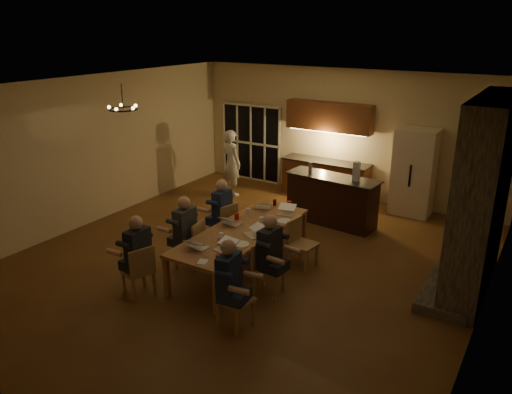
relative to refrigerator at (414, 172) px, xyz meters
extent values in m
plane|color=brown|center=(-1.90, -4.15, -1.00)|extent=(9.00, 9.00, 0.00)
cube|color=tan|center=(-1.90, 0.37, 0.60)|extent=(8.00, 0.04, 3.20)
cube|color=tan|center=(-5.92, -4.15, 0.60)|extent=(0.04, 9.00, 3.20)
cube|color=tan|center=(2.12, -4.15, 0.60)|extent=(0.04, 9.00, 3.20)
cube|color=white|center=(-1.90, -4.15, 2.22)|extent=(8.00, 9.00, 0.04)
cube|color=black|center=(-4.60, 0.32, 0.05)|extent=(1.86, 0.08, 2.10)
cube|color=#75685C|center=(1.80, -2.95, 0.60)|extent=(0.58, 2.50, 3.20)
cube|color=beige|center=(0.00, 0.00, 0.00)|extent=(0.90, 0.68, 2.00)
cube|color=#C07A4D|center=(-1.82, -4.39, -0.62)|extent=(1.10, 3.07, 0.75)
cube|color=black|center=(-1.34, -1.54, -0.46)|extent=(2.11, 0.87, 1.08)
imported|color=silver|center=(-4.32, -1.07, -0.15)|extent=(0.72, 0.59, 1.70)
torus|color=black|center=(-4.08, -4.81, 1.75)|extent=(0.52, 0.52, 0.03)
cylinder|color=white|center=(-1.91, -4.88, -0.20)|extent=(0.08, 0.08, 0.10)
cylinder|color=white|center=(-1.71, -3.90, -0.20)|extent=(0.08, 0.08, 0.10)
cylinder|color=white|center=(-2.16, -3.65, -0.20)|extent=(0.08, 0.08, 0.10)
cylinder|color=#B5140C|center=(-1.44, -5.62, -0.19)|extent=(0.09, 0.09, 0.12)
cylinder|color=#B5140C|center=(-2.18, -4.02, -0.19)|extent=(0.08, 0.08, 0.12)
cylinder|color=#B5140C|center=(-1.66, -2.92, -0.19)|extent=(0.09, 0.09, 0.12)
cylinder|color=#B2B2B7|center=(-1.81, -5.08, -0.19)|extent=(0.07, 0.07, 0.12)
cylinder|color=#3F0F0C|center=(-1.95, -3.00, -0.19)|extent=(0.07, 0.07, 0.12)
cylinder|color=white|center=(-1.49, -4.93, -0.24)|extent=(0.28, 0.28, 0.02)
cylinder|color=white|center=(-2.08, -5.35, -0.24)|extent=(0.22, 0.22, 0.02)
cylinder|color=white|center=(-1.37, -3.65, -0.24)|extent=(0.27, 0.27, 0.02)
cube|color=white|center=(-1.64, -5.77, -0.24)|extent=(0.19, 0.23, 0.01)
cylinder|color=#99999E|center=(-1.87, -1.56, 0.20)|extent=(0.08, 0.08, 0.24)
cube|color=silver|center=(-0.80, -1.57, 0.29)|extent=(0.14, 0.14, 0.41)
camera|label=1|loc=(2.67, -11.18, 3.21)|focal=35.00mm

